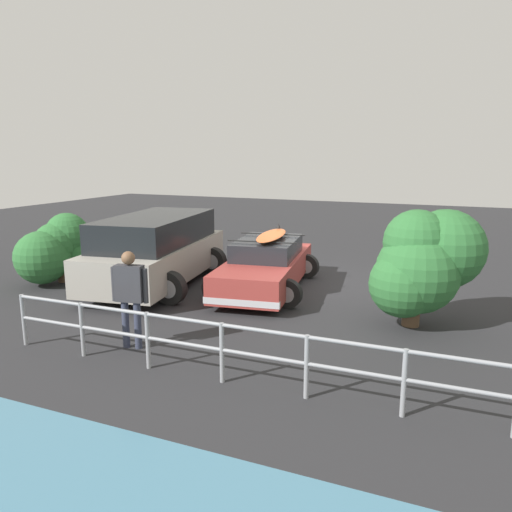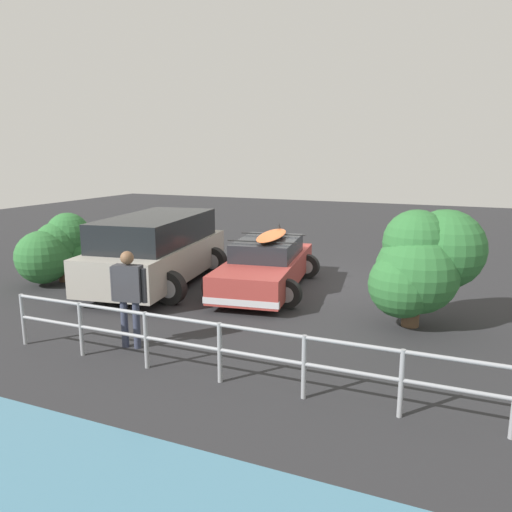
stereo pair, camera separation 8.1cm
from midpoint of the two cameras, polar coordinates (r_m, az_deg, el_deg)
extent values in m
cube|color=#28282B|center=(12.82, 5.51, -3.32)|extent=(44.00, 44.00, 0.02)
cube|color=#9E3833|center=(12.24, 0.91, -1.61)|extent=(2.23, 4.60, 0.62)
cube|color=#23262B|center=(12.29, 1.11, 0.93)|extent=(1.70, 2.30, 0.43)
cube|color=silver|center=(10.27, -1.94, -5.33)|extent=(1.63, 0.34, 0.14)
cube|color=silver|center=(14.34, 2.94, -0.41)|extent=(1.63, 0.34, 0.14)
cylinder|color=black|center=(10.82, 3.42, -4.33)|extent=(0.64, 0.18, 0.64)
cylinder|color=#99999E|center=(10.82, 3.42, -4.33)|extent=(0.35, 0.19, 0.35)
cylinder|color=black|center=(11.23, -4.80, -3.74)|extent=(0.64, 0.18, 0.64)
cylinder|color=#99999E|center=(11.23, -4.80, -3.74)|extent=(0.35, 0.19, 0.35)
cylinder|color=black|center=(13.43, 5.67, -1.18)|extent=(0.64, 0.18, 0.64)
cylinder|color=#99999E|center=(13.43, 5.67, -1.18)|extent=(0.35, 0.19, 0.35)
cylinder|color=black|center=(13.76, -1.06, -0.81)|extent=(0.64, 0.18, 0.64)
cylinder|color=#99999E|center=(13.76, -1.06, -0.81)|extent=(0.35, 0.19, 0.35)
cylinder|color=black|center=(11.69, 0.45, 1.64)|extent=(1.66, 0.28, 0.03)
cylinder|color=black|center=(12.81, 1.72, 2.52)|extent=(1.66, 0.28, 0.03)
ellipsoid|color=orange|center=(12.26, 1.60, 2.39)|extent=(0.90, 2.22, 0.09)
cone|color=black|center=(13.08, 2.42, 3.49)|extent=(0.10, 0.10, 0.14)
cube|color=#9E998E|center=(12.82, -11.44, -0.40)|extent=(2.65, 5.04, 0.85)
cube|color=black|center=(12.68, -11.58, 2.99)|extent=(2.34, 3.97, 0.69)
cylinder|color=black|center=(15.05, -7.35, 1.92)|extent=(0.69, 0.28, 0.67)
cylinder|color=black|center=(11.20, -9.97, -3.63)|extent=(0.75, 0.22, 0.75)
cylinder|color=#99999E|center=(11.20, -9.97, -3.63)|extent=(0.41, 0.23, 0.41)
cylinder|color=black|center=(12.14, -18.56, -2.88)|extent=(0.75, 0.22, 0.75)
cylinder|color=#99999E|center=(12.14, -18.56, -2.88)|extent=(0.41, 0.23, 0.41)
cylinder|color=black|center=(13.80, -5.09, -0.58)|extent=(0.75, 0.22, 0.75)
cylinder|color=#99999E|center=(13.80, -5.09, -0.58)|extent=(0.41, 0.23, 0.41)
cylinder|color=black|center=(14.57, -12.47, -0.16)|extent=(0.75, 0.22, 0.75)
cylinder|color=#99999E|center=(14.57, -12.47, -0.16)|extent=(0.41, 0.23, 0.41)
cylinder|color=#33384C|center=(8.85, -13.61, -7.68)|extent=(0.12, 0.12, 0.84)
cylinder|color=#33384C|center=(8.95, -14.92, -7.53)|extent=(0.12, 0.12, 0.84)
cube|color=#333338|center=(8.68, -14.52, -3.05)|extent=(0.51, 0.27, 0.63)
sphere|color=brown|center=(8.59, -14.67, -0.22)|extent=(0.23, 0.23, 0.23)
cylinder|color=#333338|center=(8.56, -12.80, -3.35)|extent=(0.09, 0.09, 0.59)
cylinder|color=#333338|center=(8.82, -16.17, -3.08)|extent=(0.09, 0.09, 0.59)
cylinder|color=gray|center=(6.74, 16.22, -13.78)|extent=(0.07, 0.07, 0.91)
cylinder|color=gray|center=(6.96, 5.46, -12.51)|extent=(0.07, 0.07, 0.91)
cylinder|color=gray|center=(7.40, -4.23, -10.98)|extent=(0.07, 0.07, 0.91)
cylinder|color=gray|center=(8.01, -12.56, -9.41)|extent=(0.07, 0.07, 0.91)
cylinder|color=gray|center=(8.77, -19.50, -7.93)|extent=(0.07, 0.07, 0.91)
cylinder|color=gray|center=(9.65, -25.23, -6.62)|extent=(0.07, 0.07, 0.91)
cylinder|color=gray|center=(7.24, -4.28, -7.86)|extent=(7.67, 0.15, 0.06)
cylinder|color=gray|center=(7.38, -4.24, -10.66)|extent=(7.67, 0.15, 0.06)
cylinder|color=brown|center=(10.17, 17.09, -5.94)|extent=(0.34, 0.34, 0.62)
sphere|color=#2D6B33|center=(10.03, 17.12, -2.18)|extent=(1.43, 1.43, 1.43)
sphere|color=#2D6B33|center=(9.82, 16.21, -3.10)|extent=(1.28, 1.28, 1.28)
sphere|color=#2D6B33|center=(9.97, 17.67, 1.48)|extent=(1.27, 1.27, 1.27)
sphere|color=#2D6B33|center=(10.22, 20.59, 0.77)|extent=(1.53, 1.53, 1.53)
sphere|color=#2D6B33|center=(9.96, 17.76, -1.74)|extent=(1.60, 1.60, 1.60)
cylinder|color=brown|center=(13.95, -21.38, -2.05)|extent=(0.24, 0.24, 0.35)
sphere|color=#2D6B33|center=(13.91, -20.81, 2.23)|extent=(1.10, 1.10, 1.10)
sphere|color=#2D6B33|center=(13.58, -22.08, -0.35)|extent=(0.80, 0.80, 0.80)
sphere|color=#2D6B33|center=(13.60, -23.46, -0.16)|extent=(1.34, 1.34, 1.34)
sphere|color=#2D6B33|center=(13.82, -22.08, 1.24)|extent=(1.13, 1.13, 1.13)
sphere|color=#2D6B33|center=(13.93, -20.94, 2.37)|extent=(1.10, 1.10, 1.10)
sphere|color=#2D6B33|center=(13.92, -22.31, 0.21)|extent=(1.02, 1.02, 1.02)
sphere|color=#2D6B33|center=(13.97, -19.89, 0.32)|extent=(0.97, 0.97, 0.97)
camera|label=1|loc=(0.04, -90.20, -0.04)|focal=35.00mm
camera|label=2|loc=(0.04, 89.80, 0.04)|focal=35.00mm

